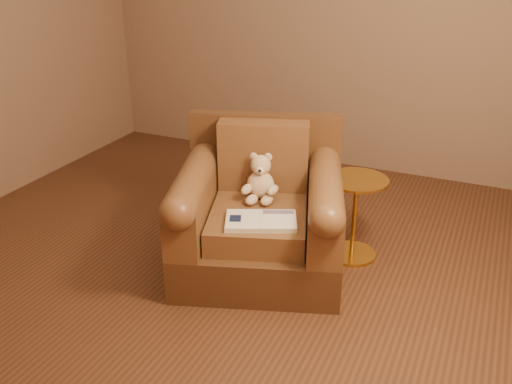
% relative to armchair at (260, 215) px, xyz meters
% --- Properties ---
extents(floor, '(4.00, 4.00, 0.00)m').
position_rel_armchair_xyz_m(floor, '(-0.35, -0.06, -0.35)').
color(floor, '#532E1C').
rests_on(floor, ground).
extents(armchair, '(1.25, 1.22, 0.90)m').
position_rel_armchair_xyz_m(armchair, '(0.00, 0.00, 0.00)').
color(armchair, '#4F2F1A').
rests_on(armchair, floor).
extents(teddy_bear, '(0.22, 0.25, 0.30)m').
position_rel_armchair_xyz_m(teddy_bear, '(-0.03, 0.08, 0.20)').
color(teddy_bear, beige).
rests_on(teddy_bear, armchair).
extents(guidebook, '(0.47, 0.39, 0.03)m').
position_rel_armchair_xyz_m(guidebook, '(0.11, -0.24, 0.10)').
color(guidebook, beige).
rests_on(guidebook, armchair).
extents(side_table, '(0.40, 0.40, 0.56)m').
position_rel_armchair_xyz_m(side_table, '(0.52, 0.34, -0.05)').
color(side_table, gold).
rests_on(side_table, floor).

